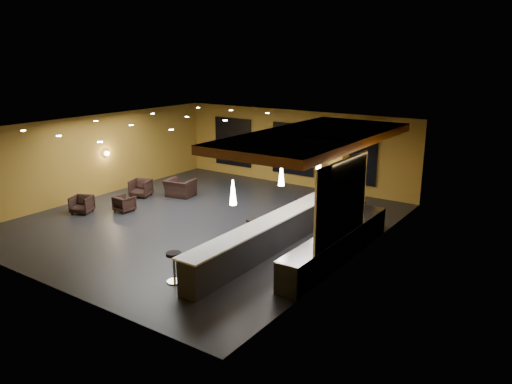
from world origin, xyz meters
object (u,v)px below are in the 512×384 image
Objects in this scene: armchair_d at (180,188)px; pendant_1 at (281,175)px; bar_counter at (272,235)px; staff_b at (354,205)px; pendant_2 at (319,161)px; armchair_c at (141,188)px; bar_stool_0 at (174,263)px; bar_stool_4 at (300,205)px; column at (338,169)px; bar_stool_1 at (218,248)px; staff_a at (341,208)px; prep_counter at (337,246)px; armchair_b at (124,204)px; bar_stool_3 at (280,216)px; pendant_0 at (233,192)px; bar_stool_2 at (252,228)px; armchair_a at (82,204)px; staff_c at (354,210)px.

pendant_1 is at bearing 150.20° from armchair_d.
bar_counter is 4.52× the size of staff_b.
pendant_2 reaches higher than armchair_c.
bar_stool_0 is (7.06, -5.35, 0.17)m from armchair_c.
staff_b is at bearing 71.73° from bar_stool_0.
armchair_c is (-8.01, -1.07, -1.98)m from pendant_2.
armchair_d is (-7.91, -0.40, -0.51)m from staff_b.
bar_stool_4 is (-0.92, 2.86, -1.86)m from pendant_1.
column is 6.54m from bar_stool_1.
bar_stool_0 is (-1.97, -6.22, -0.30)m from staff_a.
pendant_2 is at bearing 90.00° from pendant_1.
bar_counter is at bearing -165.96° from prep_counter.
armchair_b is (-6.96, -2.91, -2.04)m from pendant_2.
staff_a is (1.03, 2.30, -1.50)m from pendant_1.
bar_stool_3 is at bearing -122.51° from pendant_2.
pendant_0 reaches higher than armchair_b.
staff_a is (-0.97, 2.30, 0.42)m from prep_counter.
armchair_b is at bearing 163.25° from pendant_0.
pendant_1 is 2.94m from staff_a.
pendant_2 is at bearing 90.00° from pendant_0.
pendant_0 is 2.90m from bar_stool_2.
bar_stool_3 is at bearing 123.02° from pendant_1.
pendant_0 reaches higher than armchair_d.
pendant_1 is 0.83× the size of bar_stool_2.
staff_b is (1.28, 5.31, -1.46)m from pendant_0.
prep_counter is at bearing 51.34° from pendant_0.
armchair_a is at bearing -163.37° from staff_a.
armchair_b is 0.86× the size of bar_stool_3.
prep_counter reaches higher than armchair_b.
armchair_d is (1.53, 3.90, 0.04)m from armchair_a.
staff_c reaches higher than bar_stool_1.
bar_counter is 4.73× the size of staff_a.
pendant_2 is (0.00, 3.00, 1.85)m from bar_counter.
staff_a is 6.54m from bar_stool_0.
armchair_c is (-9.46, -0.94, -0.45)m from staff_c.
armchair_c is at bearing 166.45° from bar_counter.
staff_b is at bearing 130.60° from staff_c.
bar_stool_4 is at bearing 7.27° from armchair_a.
column is 4.14m from pendant_1.
pendant_1 is 3.53m from bar_stool_4.
staff_b is 2.29× the size of bar_stool_4.
column is 4.14× the size of bar_stool_2.
bar_counter reaches higher than prep_counter.
staff_c is 2.23× the size of bar_stool_1.
bar_stool_1 is 5.13m from bar_stool_4.
pendant_0 reaches higher than bar_counter.
column reaches higher than armchair_a.
bar_stool_4 is at bearing -126.75° from column.
armchair_d reaches higher than armchair_a.
pendant_0 is 0.95× the size of bar_stool_1.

